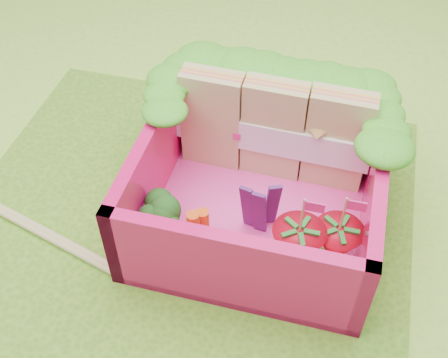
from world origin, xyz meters
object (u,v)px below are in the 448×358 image
(broccoli, at_px, (162,214))
(strawberry_left, at_px, (297,247))
(bento_box, at_px, (260,183))
(sandwich_stack, at_px, (274,130))
(strawberry_right, at_px, (336,245))

(broccoli, distance_m, strawberry_left, 0.73)
(broccoli, relative_size, strawberry_left, 0.59)
(bento_box, distance_m, strawberry_left, 0.43)
(bento_box, distance_m, broccoli, 0.57)
(sandwich_stack, distance_m, strawberry_left, 0.75)
(sandwich_stack, relative_size, strawberry_left, 2.23)
(bento_box, height_order, broccoli, bento_box)
(strawberry_right, bearing_deg, broccoli, -175.22)
(strawberry_left, bearing_deg, strawberry_right, 21.46)
(bento_box, distance_m, sandwich_stack, 0.37)
(broccoli, bearing_deg, strawberry_right, 4.78)
(bento_box, distance_m, strawberry_right, 0.53)
(broccoli, height_order, strawberry_left, strawberry_left)
(bento_box, xyz_separation_m, strawberry_left, (0.27, -0.33, -0.08))
(broccoli, bearing_deg, strawberry_left, 0.11)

